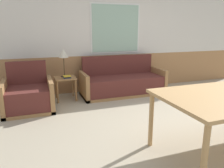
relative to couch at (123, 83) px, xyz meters
name	(u,v)px	position (x,y,z in m)	size (l,w,h in m)	color
ground_plane	(189,128)	(0.29, -2.10, -0.27)	(16.00, 16.00, 0.00)	#B2A58C
wall_back	(125,36)	(0.28, 0.53, 1.09)	(7.20, 0.09, 2.70)	#AD7A4C
couch	(123,83)	(0.00, 0.00, 0.00)	(1.97, 0.79, 0.90)	#9E7042
armchair	(28,96)	(-2.12, -0.40, 0.00)	(0.91, 0.82, 0.91)	#9E7042
side_table	(65,82)	(-1.35, 0.03, 0.13)	(0.45, 0.45, 0.50)	#9E7042
table_lamp	(63,55)	(-1.35, 0.11, 0.71)	(0.21, 0.21, 0.60)	#4C3823
book_stack	(67,77)	(-1.32, -0.05, 0.26)	(0.16, 0.17, 0.05)	#234799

